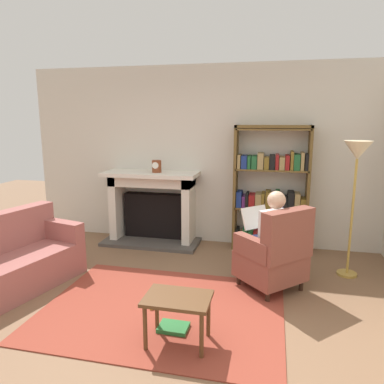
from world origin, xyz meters
TOP-DOWN VIEW (x-y plane):
  - ground at (0.00, 0.00)m, footprint 14.00×14.00m
  - back_wall at (0.00, 2.55)m, footprint 5.60×0.10m
  - area_rug at (0.00, 0.30)m, footprint 2.40×1.80m
  - fireplace at (-0.78, 2.30)m, footprint 1.48×0.64m
  - mantel_clock at (-0.67, 2.20)m, footprint 0.14×0.14m
  - bookshelf at (1.02, 2.33)m, footprint 1.06×0.32m
  - armchair_reading at (1.09, 1.00)m, footprint 0.89×0.89m
  - seated_reader at (1.01, 1.09)m, footprint 0.58×0.58m
  - sofa_floral at (-1.84, 0.28)m, footprint 1.11×1.82m
  - side_table at (0.30, -0.21)m, footprint 0.56×0.39m
  - scattered_books at (0.16, 0.18)m, footprint 0.64×0.71m
  - floor_lamp at (1.98, 1.62)m, footprint 0.32×0.32m

SIDE VIEW (x-z plane):
  - ground at x=0.00m, z-range 0.00..0.00m
  - area_rug at x=0.00m, z-range 0.00..0.01m
  - scattered_books at x=0.16m, z-range 0.01..0.05m
  - sofa_floral at x=-1.84m, z-range -0.10..0.75m
  - side_table at x=0.30m, z-range 0.15..0.59m
  - armchair_reading at x=1.09m, z-range -0.06..0.91m
  - fireplace at x=-0.78m, z-range 0.03..1.15m
  - seated_reader at x=1.01m, z-range 0.05..1.19m
  - bookshelf at x=1.02m, z-range -0.05..1.78m
  - mantel_clock at x=-0.67m, z-range 1.12..1.30m
  - back_wall at x=0.00m, z-range 0.00..2.70m
  - floor_lamp at x=1.98m, z-range 0.57..2.23m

